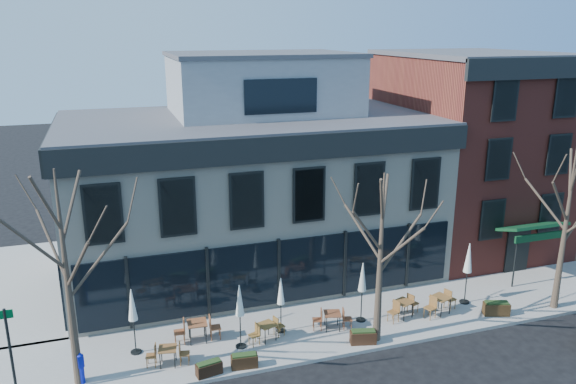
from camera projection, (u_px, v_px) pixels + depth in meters
name	position (u px, v px, depth m)	size (l,w,h in m)	color
ground	(278.00, 310.00, 25.71)	(120.00, 120.00, 0.00)	black
sidewalk_front	(363.00, 320.00, 24.69)	(33.50, 4.70, 0.15)	gray
sidewalk_side	(26.00, 287.00, 27.81)	(4.50, 12.00, 0.15)	gray
corner_building	(251.00, 183.00, 29.03)	(18.39, 10.39, 11.10)	beige
red_brick_building	(467.00, 150.00, 32.55)	(8.20, 11.78, 11.18)	maroon
tree_corner	(67.00, 278.00, 19.07)	(3.93, 3.98, 7.92)	#382B21
tree_mid	(381.00, 257.00, 21.98)	(3.50, 3.55, 7.04)	#382B21
tree_right	(566.00, 227.00, 24.59)	(3.72, 3.77, 7.48)	#382B21
sign_pole	(10.00, 349.00, 18.81)	(0.50, 0.10, 3.40)	black
call_box	(81.00, 367.00, 19.99)	(0.25, 0.24, 1.22)	#0C18A7
cafe_set_0	(168.00, 354.00, 21.12)	(1.71, 0.79, 0.88)	brown
cafe_set_1	(197.00, 329.00, 22.75)	(1.95, 0.82, 1.02)	brown
cafe_set_2	(267.00, 330.00, 22.83)	(1.70, 0.92, 0.87)	brown
cafe_set_3	(332.00, 319.00, 23.67)	(1.77, 0.86, 0.91)	brown
cafe_set_4	(403.00, 307.00, 24.64)	(1.81, 1.05, 0.93)	brown
cafe_set_5	(440.00, 303.00, 24.96)	(1.91, 1.05, 0.99)	brown
umbrella_0	(132.00, 308.00, 21.51)	(0.44, 0.44, 2.73)	black
umbrella_1	(240.00, 304.00, 21.91)	(0.43, 0.43, 2.69)	black
umbrella_2	(281.00, 294.00, 23.13)	(0.39, 0.39, 2.43)	black
umbrella_3	(362.00, 280.00, 23.95)	(0.43, 0.43, 2.71)	black
umbrella_4	(468.00, 261.00, 25.51)	(0.47, 0.47, 2.94)	black
planter_0	(209.00, 368.00, 20.58)	(1.01, 0.55, 0.53)	black
planter_1	(244.00, 361.00, 21.02)	(1.03, 0.50, 0.56)	black
planter_2	(363.00, 337.00, 22.63)	(1.11, 0.66, 0.58)	#321D10
planter_3	(496.00, 308.00, 24.90)	(1.20, 0.77, 0.63)	#322210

